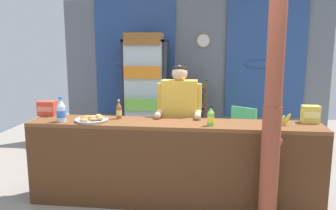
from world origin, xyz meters
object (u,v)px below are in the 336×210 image
at_px(bottle_shelf_rack, 193,112).
at_px(snack_box_instant_noodle, 311,114).
at_px(pastry_tray, 91,119).
at_px(banana_bunch, 278,119).
at_px(shopkeeper, 179,112).
at_px(stall_counter, 172,157).
at_px(drink_fridge, 146,86).
at_px(soda_bottle_lime_soda, 211,117).
at_px(timber_post, 273,111).
at_px(snack_box_crackers, 48,108).
at_px(soda_bottle_water, 61,111).
at_px(soda_bottle_iced_tea, 119,111).
at_px(plastic_lawn_chair, 247,129).

xyz_separation_m(bottle_shelf_rack, snack_box_instant_noodle, (1.39, -2.16, 0.44)).
bearing_deg(pastry_tray, banana_bunch, 1.60).
bearing_deg(shopkeeper, banana_bunch, -20.87).
relative_size(shopkeeper, banana_bunch, 5.53).
relative_size(stall_counter, drink_fridge, 1.63).
xyz_separation_m(stall_counter, soda_bottle_lime_soda, (0.41, -0.01, 0.47)).
bearing_deg(bottle_shelf_rack, timber_post, -72.26).
bearing_deg(snack_box_crackers, soda_bottle_water, -44.48).
height_order(soda_bottle_iced_tea, soda_bottle_lime_soda, soda_bottle_iced_tea).
relative_size(bottle_shelf_rack, banana_bunch, 4.17).
height_order(bottle_shelf_rack, banana_bunch, bottle_shelf_rack).
distance_m(soda_bottle_water, snack_box_instant_noodle, 2.77).
bearing_deg(banana_bunch, shopkeeper, 159.13).
xyz_separation_m(drink_fridge, banana_bunch, (1.84, -2.16, -0.07)).
bearing_deg(soda_bottle_lime_soda, snack_box_instant_noodle, 14.45).
distance_m(plastic_lawn_chair, pastry_tray, 2.60).
xyz_separation_m(stall_counter, snack_box_instant_noodle, (1.51, 0.27, 0.47)).
distance_m(shopkeeper, soda_bottle_iced_tea, 0.75).
relative_size(drink_fridge, soda_bottle_lime_soda, 8.97).
bearing_deg(stall_counter, banana_bunch, 5.18).
distance_m(soda_bottle_lime_soda, banana_bunch, 0.73).
bearing_deg(drink_fridge, soda_bottle_water, -103.27).
relative_size(stall_counter, soda_bottle_lime_soda, 14.62).
height_order(shopkeeper, banana_bunch, shopkeeper).
height_order(soda_bottle_water, pastry_tray, soda_bottle_water).
bearing_deg(soda_bottle_water, stall_counter, 0.55).
bearing_deg(banana_bunch, soda_bottle_iced_tea, 176.17).
xyz_separation_m(bottle_shelf_rack, soda_bottle_lime_soda, (0.29, -2.44, 0.44)).
bearing_deg(drink_fridge, snack_box_instant_noodle, -41.86).
xyz_separation_m(plastic_lawn_chair, soda_bottle_lime_soda, (-0.58, -1.75, 0.56)).
height_order(stall_counter, plastic_lawn_chair, stall_counter).
relative_size(timber_post, soda_bottle_lime_soda, 11.12).
relative_size(drink_fridge, plastic_lawn_chair, 2.32).
bearing_deg(soda_bottle_iced_tea, soda_bottle_water, -158.77).
relative_size(timber_post, banana_bunch, 8.75).
relative_size(stall_counter, plastic_lawn_chair, 3.78).
xyz_separation_m(bottle_shelf_rack, soda_bottle_water, (-1.37, -2.45, 0.46)).
height_order(timber_post, banana_bunch, timber_post).
distance_m(stall_counter, pastry_tray, 1.01).
distance_m(timber_post, soda_bottle_lime_soda, 0.66).
xyz_separation_m(pastry_tray, banana_bunch, (2.05, 0.06, 0.04)).
bearing_deg(pastry_tray, timber_post, -10.25).
xyz_separation_m(shopkeeper, pastry_tray, (-0.95, -0.48, -0.01)).
distance_m(bottle_shelf_rack, soda_bottle_lime_soda, 2.50).
bearing_deg(banana_bunch, soda_bottle_water, -177.25).
bearing_deg(bottle_shelf_rack, soda_bottle_water, -119.21).
bearing_deg(timber_post, drink_fridge, 123.62).
relative_size(snack_box_instant_noodle, snack_box_crackers, 0.90).
relative_size(drink_fridge, bottle_shelf_rack, 1.69).
distance_m(shopkeeper, pastry_tray, 1.07).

